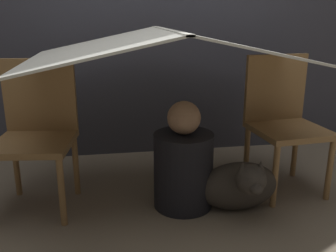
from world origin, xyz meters
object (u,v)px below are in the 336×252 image
object	(u,v)px
chair_right	(283,118)
dog	(240,185)
chair_left	(37,129)
person_front	(183,164)

from	to	relation	value
chair_right	dog	world-z (taller)	chair_right
chair_left	person_front	size ratio (longest dim) A/B	1.34
chair_right	dog	bearing A→B (deg)	-146.56
chair_left	person_front	bearing A→B (deg)	-4.18
chair_right	person_front	bearing A→B (deg)	-171.42
chair_left	dog	xyz separation A→B (m)	(1.13, -0.30, -0.30)
person_front	dog	bearing A→B (deg)	-23.77
chair_right	dog	size ratio (longest dim) A/B	1.85
person_front	chair_left	bearing A→B (deg)	168.41
dog	chair_right	bearing A→B (deg)	38.91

